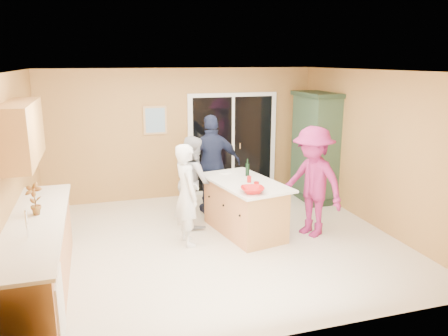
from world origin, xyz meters
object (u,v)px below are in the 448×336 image
object	(u,v)px
woman_magenta	(313,182)
green_hutch	(315,148)
woman_white	(187,195)
woman_navy	(212,164)
kitchen_island	(244,208)
woman_grey	(193,181)

from	to	relation	value
woman_magenta	green_hutch	bearing A→B (deg)	127.78
woman_white	green_hutch	bearing A→B (deg)	-69.38
woman_magenta	woman_white	bearing A→B (deg)	-119.34
woman_white	woman_navy	size ratio (longest dim) A/B	0.86
kitchen_island	woman_navy	world-z (taller)	woman_navy
woman_grey	woman_magenta	world-z (taller)	woman_magenta
kitchen_island	woman_navy	size ratio (longest dim) A/B	0.99
green_hutch	woman_magenta	distance (m)	1.96
woman_white	woman_magenta	distance (m)	1.99
kitchen_island	woman_magenta	xyz separation A→B (m)	(1.00, -0.39, 0.47)
woman_grey	woman_magenta	distance (m)	1.97
woman_white	woman_grey	size ratio (longest dim) A/B	1.02
green_hutch	woman_magenta	bearing A→B (deg)	-119.10
woman_magenta	woman_grey	bearing A→B (deg)	-143.02
kitchen_island	woman_grey	world-z (taller)	woman_grey
woman_grey	woman_navy	bearing A→B (deg)	-48.65
woman_grey	woman_magenta	xyz separation A→B (m)	(1.71, -0.98, 0.11)
green_hutch	kitchen_island	bearing A→B (deg)	-145.94
kitchen_island	green_hutch	size ratio (longest dim) A/B	0.84
kitchen_island	woman_grey	bearing A→B (deg)	129.23
kitchen_island	woman_magenta	distance (m)	1.17
kitchen_island	woman_grey	xyz separation A→B (m)	(-0.71, 0.59, 0.36)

